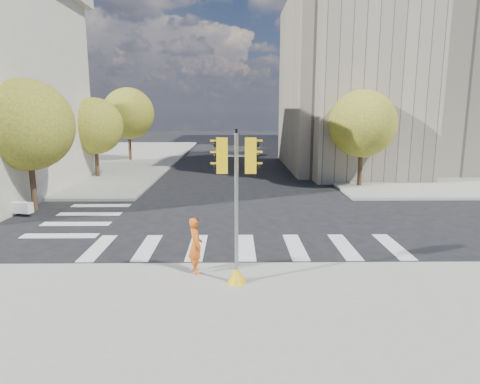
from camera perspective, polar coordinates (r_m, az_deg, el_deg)
name	(u,v)px	position (r m, az deg, el deg)	size (l,w,h in m)	color
ground	(247,232)	(17.67, 0.99, -5.32)	(160.00, 160.00, 0.00)	black
sidewalk_far_right	(436,158)	(47.85, 24.72, 4.15)	(28.00, 40.00, 0.15)	gray
sidewalk_far_left	(40,159)	(47.41, -25.07, 4.07)	(28.00, 40.00, 0.15)	gray
civic_building	(430,80)	(39.57, 23.98, 13.43)	(26.00, 16.00, 19.39)	gray
office_tower	(405,31)	(63.90, 21.15, 19.36)	(20.00, 18.00, 30.00)	#9EA0A3
tree_lw_near	(27,125)	(23.21, -26.48, 7.99)	(4.40, 4.40, 6.41)	#382616
tree_lw_mid	(95,126)	(32.54, -18.81, 8.32)	(4.00, 4.00, 5.77)	#382616
tree_lw_far	(128,114)	(42.15, -14.68, 10.09)	(4.80, 4.80, 6.95)	#382616
tree_re_near	(362,124)	(28.13, 16.01, 8.73)	(4.20, 4.20, 6.16)	#382616
tree_re_mid	(323,116)	(39.77, 11.06, 9.94)	(4.60, 4.60, 6.66)	#382616
tree_re_far	(302,118)	(51.59, 8.31, 9.69)	(4.00, 4.00, 5.88)	#382616
lamp_near	(353,114)	(32.10, 14.88, 9.97)	(0.35, 0.18, 8.11)	black
lamp_far	(316,113)	(45.75, 10.15, 10.37)	(0.35, 0.18, 8.11)	black
traffic_signal	(236,221)	(11.74, -0.48, -3.82)	(1.06, 0.56, 4.31)	gold
photographer	(196,245)	(12.85, -5.95, -7.06)	(0.62, 0.41, 1.70)	#D65A14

